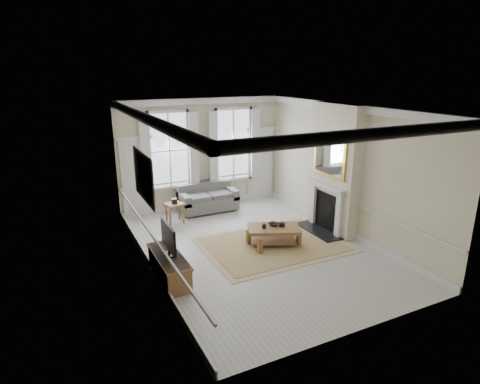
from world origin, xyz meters
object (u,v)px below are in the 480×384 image
sofa (208,200)px  side_table (174,207)px  coffee_table (274,230)px  tv_stand (169,267)px

sofa → side_table: sofa is taller
side_table → coffee_table: side_table is taller
side_table → tv_stand: side_table is taller
side_table → tv_stand: (-1.09, -3.11, -0.18)m
tv_stand → coffee_table: bearing=10.3°
sofa → side_table: 1.32m
side_table → coffee_table: bearing=-56.2°
sofa → coffee_table: (0.53, -3.11, 0.04)m
side_table → coffee_table: (1.74, -2.60, -0.06)m
sofa → tv_stand: 4.29m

